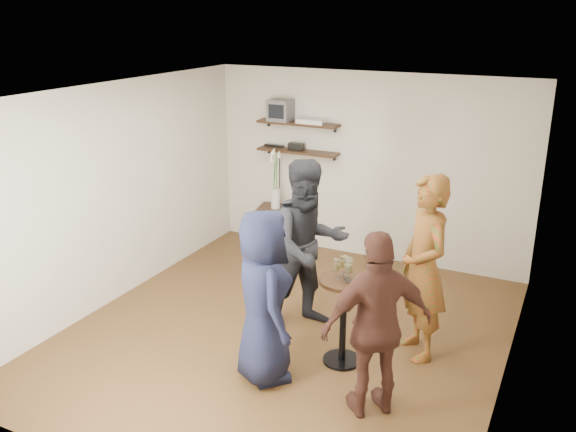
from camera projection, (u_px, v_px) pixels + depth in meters
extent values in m
cube|color=#3F2514|center=(287.00, 334.00, 6.69)|extent=(4.50, 5.00, 0.04)
cube|color=white|center=(286.00, 91.00, 5.84)|extent=(4.50, 5.00, 0.04)
cube|color=beige|center=(368.00, 167.00, 8.41)|extent=(4.50, 0.04, 2.60)
cube|color=beige|center=(121.00, 331.00, 4.13)|extent=(4.50, 0.04, 2.60)
cube|color=beige|center=(115.00, 193.00, 7.22)|extent=(0.04, 5.00, 2.60)
cube|color=beige|center=(519.00, 259.00, 5.32)|extent=(0.04, 5.00, 2.60)
cube|color=black|center=(298.00, 123.00, 8.52)|extent=(1.20, 0.25, 0.04)
cube|color=black|center=(298.00, 151.00, 8.65)|extent=(1.20, 0.25, 0.04)
cube|color=#59595B|center=(281.00, 110.00, 8.58)|extent=(0.32, 0.30, 0.30)
cube|color=silver|center=(312.00, 121.00, 8.42)|extent=(0.40, 0.24, 0.06)
cube|color=black|center=(296.00, 147.00, 8.64)|extent=(0.22, 0.10, 0.10)
cube|color=black|center=(274.00, 146.00, 8.86)|extent=(0.30, 0.05, 0.03)
cube|color=black|center=(276.00, 209.00, 8.88)|extent=(0.61, 0.61, 0.04)
cylinder|color=black|center=(257.00, 231.00, 8.89)|extent=(0.04, 0.04, 0.58)
cylinder|color=black|center=(282.00, 236.00, 8.71)|extent=(0.04, 0.04, 0.58)
cylinder|color=black|center=(270.00, 223.00, 9.24)|extent=(0.04, 0.04, 0.58)
cylinder|color=black|center=(294.00, 227.00, 9.06)|extent=(0.04, 0.04, 0.58)
cylinder|color=silver|center=(275.00, 199.00, 8.82)|extent=(0.13, 0.13, 0.28)
cylinder|color=#247020|center=(274.00, 179.00, 8.74)|extent=(0.01, 0.07, 0.52)
cone|color=white|center=(271.00, 158.00, 8.65)|extent=(0.07, 0.08, 0.11)
cylinder|color=#247020|center=(277.00, 178.00, 8.72)|extent=(0.03, 0.05, 0.58)
cone|color=white|center=(279.00, 154.00, 8.62)|extent=(0.10, 0.12, 0.12)
cylinder|color=#247020|center=(275.00, 176.00, 8.70)|extent=(0.09, 0.08, 0.63)
cone|color=white|center=(274.00, 151.00, 8.55)|extent=(0.12, 0.12, 0.12)
cylinder|color=black|center=(344.00, 281.00, 5.86)|extent=(0.50, 0.50, 0.04)
cylinder|color=black|center=(343.00, 321.00, 6.00)|extent=(0.07, 0.07, 0.84)
cylinder|color=black|center=(342.00, 360.00, 6.14)|extent=(0.38, 0.38, 0.03)
cylinder|color=silver|center=(336.00, 279.00, 5.85)|extent=(0.06, 0.06, 0.00)
cylinder|color=silver|center=(336.00, 274.00, 5.84)|extent=(0.01, 0.01, 0.09)
cylinder|color=silver|center=(336.00, 265.00, 5.81)|extent=(0.07, 0.07, 0.11)
cylinder|color=#DBC65A|center=(336.00, 267.00, 5.81)|extent=(0.06, 0.06, 0.06)
cylinder|color=silver|center=(348.00, 281.00, 5.79)|extent=(0.07, 0.07, 0.00)
cylinder|color=silver|center=(348.00, 277.00, 5.78)|extent=(0.01, 0.01, 0.10)
cylinder|color=silver|center=(349.00, 266.00, 5.74)|extent=(0.07, 0.07, 0.12)
cylinder|color=#DBC65A|center=(349.00, 268.00, 5.75)|extent=(0.07, 0.07, 0.07)
cylinder|color=silver|center=(343.00, 276.00, 5.92)|extent=(0.06, 0.06, 0.00)
cylinder|color=silver|center=(343.00, 271.00, 5.90)|extent=(0.01, 0.01, 0.09)
cylinder|color=silver|center=(344.00, 261.00, 5.87)|extent=(0.07, 0.07, 0.11)
cylinder|color=#DBC65A|center=(344.00, 264.00, 5.88)|extent=(0.06, 0.06, 0.06)
cylinder|color=silver|center=(348.00, 279.00, 5.85)|extent=(0.06, 0.06, 0.00)
cylinder|color=silver|center=(348.00, 274.00, 5.84)|extent=(0.01, 0.01, 0.10)
cylinder|color=silver|center=(348.00, 264.00, 5.80)|extent=(0.07, 0.07, 0.12)
cylinder|color=#DBC65A|center=(348.00, 266.00, 5.81)|extent=(0.07, 0.07, 0.06)
imported|color=red|center=(424.00, 268.00, 5.99)|extent=(0.78, 0.83, 1.90)
imported|color=black|center=(309.00, 246.00, 6.54)|extent=(1.15, 1.17, 1.91)
imported|color=#161932|center=(263.00, 297.00, 5.64)|extent=(0.96, 0.97, 1.69)
imported|color=#4D2A21|center=(377.00, 325.00, 5.13)|extent=(1.01, 0.96, 1.68)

